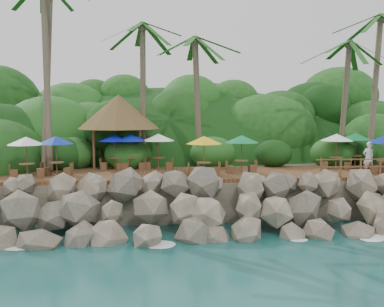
{
  "coord_description": "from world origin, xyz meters",
  "views": [
    {
      "loc": [
        -1.94,
        -16.86,
        5.69
      ],
      "look_at": [
        0.0,
        6.0,
        3.4
      ],
      "focal_mm": 37.74,
      "sensor_mm": 36.0,
      "label": 1
    }
  ],
  "objects": [
    {
      "name": "ground",
      "position": [
        0.0,
        0.0,
        0.0
      ],
      "size": [
        140.0,
        140.0,
        0.0
      ],
      "primitive_type": "plane",
      "color": "#19514F",
      "rests_on": "ground"
    },
    {
      "name": "land_base",
      "position": [
        0.0,
        16.0,
        1.05
      ],
      "size": [
        32.0,
        25.2,
        2.1
      ],
      "primitive_type": "cube",
      "color": "gray",
      "rests_on": "ground"
    },
    {
      "name": "jungle_hill",
      "position": [
        0.0,
        23.5,
        0.0
      ],
      "size": [
        44.8,
        28.0,
        15.4
      ],
      "primitive_type": "ellipsoid",
      "color": "#143811",
      "rests_on": "ground"
    },
    {
      "name": "seawall",
      "position": [
        0.0,
        2.0,
        1.15
      ],
      "size": [
        29.0,
        4.0,
        2.3
      ],
      "primitive_type": null,
      "color": "gray",
      "rests_on": "ground"
    },
    {
      "name": "terrace",
      "position": [
        0.0,
        6.0,
        2.2
      ],
      "size": [
        26.0,
        5.0,
        0.2
      ],
      "primitive_type": "cube",
      "color": "brown",
      "rests_on": "land_base"
    },
    {
      "name": "jungle_foliage",
      "position": [
        0.0,
        15.0,
        0.0
      ],
      "size": [
        44.0,
        16.0,
        12.0
      ],
      "primitive_type": null,
      "color": "#143811",
      "rests_on": "ground"
    },
    {
      "name": "foam_line",
      "position": [
        0.0,
        0.3,
        0.03
      ],
      "size": [
        25.2,
        0.8,
        0.06
      ],
      "color": "white",
      "rests_on": "ground"
    },
    {
      "name": "palms",
      "position": [
        0.55,
        8.72,
        12.23
      ],
      "size": [
        26.85,
        7.43,
        14.98
      ],
      "color": "brown",
      "rests_on": "ground"
    },
    {
      "name": "palapa",
      "position": [
        -4.44,
        9.4,
        5.79
      ],
      "size": [
        5.22,
        5.22,
        4.6
      ],
      "color": "brown",
      "rests_on": "ground"
    },
    {
      "name": "dining_clusters",
      "position": [
        1.72,
        6.25,
        4.09
      ],
      "size": [
        22.69,
        4.86,
        2.16
      ],
      "color": "brown",
      "rests_on": "terrace"
    },
    {
      "name": "railing",
      "position": [
        9.95,
        3.65,
        2.91
      ],
      "size": [
        7.2,
        0.1,
        1.0
      ],
      "color": "brown",
      "rests_on": "terrace"
    },
    {
      "name": "waiter",
      "position": [
        9.9,
        4.81,
        3.2
      ],
      "size": [
        0.69,
        0.49,
        1.8
      ],
      "primitive_type": "imported",
      "rotation": [
        0.0,
        0.0,
        3.24
      ],
      "color": "white",
      "rests_on": "terrace"
    }
  ]
}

